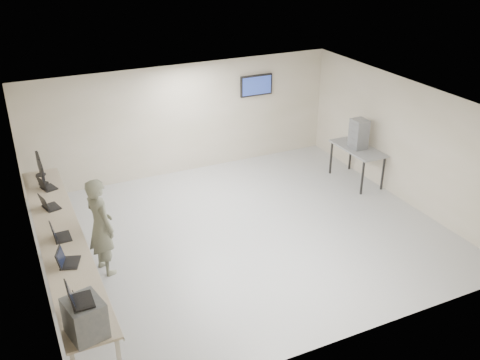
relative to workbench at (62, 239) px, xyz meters
name	(u,v)px	position (x,y,z in m)	size (l,w,h in m)	color
room	(245,171)	(3.62, 0.06, 0.58)	(8.01, 7.01, 2.81)	#BABAB8
workbench	(62,239)	(0.00, 0.00, 0.00)	(0.76, 6.00, 0.90)	tan
equipment_box	(85,318)	(-0.06, -2.74, 0.34)	(0.45, 0.52, 0.54)	slate
laptop_on_box	(77,298)	(-0.12, -2.74, 0.69)	(0.32, 0.38, 0.30)	black
laptop_0	(83,305)	(-0.01, -2.19, 0.14)	(0.29, 0.35, 0.25)	black
laptop_1	(66,260)	(-0.05, -0.96, 0.15)	(0.43, 0.45, 0.30)	black
laptop_2	(59,235)	(-0.04, -0.10, 0.15)	(0.31, 0.38, 0.29)	black
laptop_3	(48,205)	(-0.06, 1.11, 0.15)	(0.38, 0.42, 0.28)	black
laptop_4	(46,186)	(0.00, 2.00, 0.14)	(0.38, 0.41, 0.27)	black
monitor_near	(42,172)	(-0.01, 2.27, 0.35)	(0.21, 0.47, 0.46)	black
monitor_far	(39,163)	(-0.01, 2.75, 0.36)	(0.22, 0.48, 0.48)	black
soldier	(101,226)	(0.69, -0.07, 0.11)	(0.69, 0.45, 1.88)	slate
side_table	(358,150)	(7.19, 1.07, 0.01)	(0.70, 1.51, 0.90)	gray
storage_bins	(359,134)	(7.17, 1.07, 0.44)	(0.34, 0.38, 0.73)	gray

